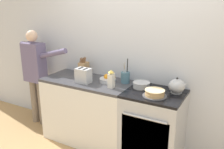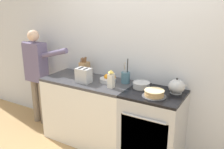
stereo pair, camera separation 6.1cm
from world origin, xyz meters
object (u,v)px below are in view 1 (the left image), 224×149
object	(u,v)px
toaster	(83,76)
tea_kettle	(177,86)
layer_cake	(155,93)
stove_range	(153,127)
person_baker	(35,70)
knife_block	(84,69)
mixing_bowl	(141,85)
milk_carton	(111,79)
fruit_bowl	(108,79)
utensil_crock	(125,77)

from	to	relation	value
toaster	tea_kettle	bearing A→B (deg)	11.58
layer_cake	tea_kettle	world-z (taller)	tea_kettle
stove_range	person_baker	bearing A→B (deg)	179.22
toaster	knife_block	bearing A→B (deg)	124.05
tea_kettle	mixing_bowl	size ratio (longest dim) A/B	1.08
mixing_bowl	stove_range	bearing A→B (deg)	-21.74
knife_block	milk_carton	distance (m)	0.66
layer_cake	mixing_bowl	world-z (taller)	layer_cake
stove_range	mixing_bowl	xyz separation A→B (m)	(-0.21, 0.08, 0.50)
person_baker	fruit_bowl	bearing A→B (deg)	2.01
knife_block	person_baker	xyz separation A→B (m)	(-0.84, -0.13, -0.11)
person_baker	layer_cake	bearing A→B (deg)	-3.88
stove_range	knife_block	xyz separation A→B (m)	(-1.14, 0.16, 0.56)
utensil_crock	tea_kettle	bearing A→B (deg)	-1.89
utensil_crock	toaster	size ratio (longest dim) A/B	1.60
utensil_crock	knife_block	bearing A→B (deg)	179.69
knife_block	toaster	distance (m)	0.33
toaster	utensil_crock	bearing A→B (deg)	28.45
knife_block	toaster	xyz separation A→B (m)	(0.18, -0.27, -0.00)
layer_cake	utensil_crock	distance (m)	0.57
layer_cake	stove_range	bearing A→B (deg)	108.40
mixing_bowl	layer_cake	bearing A→B (deg)	-37.72
knife_block	mixing_bowl	bearing A→B (deg)	-4.65
mixing_bowl	milk_carton	size ratio (longest dim) A/B	0.96
mixing_bowl	toaster	bearing A→B (deg)	-165.54
layer_cake	tea_kettle	size ratio (longest dim) A/B	1.17
fruit_bowl	knife_block	bearing A→B (deg)	169.55
knife_block	toaster	size ratio (longest dim) A/B	1.31
tea_kettle	fruit_bowl	world-z (taller)	tea_kettle
milk_carton	person_baker	xyz separation A→B (m)	(-1.45, 0.13, -0.12)
utensil_crock	fruit_bowl	size ratio (longest dim) A/B	1.51
tea_kettle	milk_carton	size ratio (longest dim) A/B	1.04
layer_cake	person_baker	xyz separation A→B (m)	(-2.02, 0.13, -0.05)
tea_kettle	utensil_crock	xyz separation A→B (m)	(-0.69, 0.02, -0.00)
knife_block	utensil_crock	distance (m)	0.67
milk_carton	tea_kettle	bearing A→B (deg)	17.10
layer_cake	tea_kettle	bearing A→B (deg)	51.89
stove_range	fruit_bowl	xyz separation A→B (m)	(-0.69, 0.08, 0.50)
tea_kettle	utensil_crock	bearing A→B (deg)	178.11
layer_cake	fruit_bowl	distance (m)	0.74
milk_carton	person_baker	world-z (taller)	person_baker
mixing_bowl	utensil_crock	xyz separation A→B (m)	(-0.26, 0.07, 0.04)
stove_range	milk_carton	world-z (taller)	milk_carton
knife_block	fruit_bowl	bearing A→B (deg)	-10.45
knife_block	milk_carton	world-z (taller)	knife_block
tea_kettle	milk_carton	bearing A→B (deg)	-162.90
tea_kettle	knife_block	xyz separation A→B (m)	(-1.37, 0.03, 0.02)
layer_cake	milk_carton	world-z (taller)	milk_carton
fruit_bowl	tea_kettle	bearing A→B (deg)	3.66
fruit_bowl	toaster	xyz separation A→B (m)	(-0.28, -0.18, 0.06)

